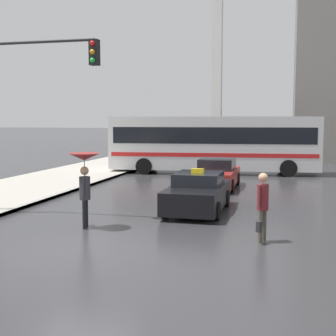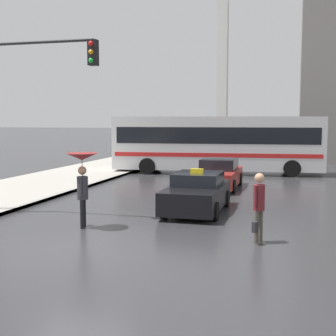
% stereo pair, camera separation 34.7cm
% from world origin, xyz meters
% --- Properties ---
extents(ground_plane, '(300.00, 300.00, 0.00)m').
position_xyz_m(ground_plane, '(0.00, 0.00, 0.00)').
color(ground_plane, '#2D2D30').
extents(taxi, '(1.91, 4.03, 1.51)m').
position_xyz_m(taxi, '(1.88, 5.62, 0.64)').
color(taxi, black).
rests_on(taxi, ground_plane).
extents(sedan_red, '(1.91, 4.14, 1.36)m').
position_xyz_m(sedan_red, '(1.70, 11.40, 0.63)').
color(sedan_red, maroon).
rests_on(sedan_red, ground_plane).
extents(city_bus, '(12.40, 3.75, 3.37)m').
position_xyz_m(city_bus, '(0.62, 17.30, 1.87)').
color(city_bus, silver).
rests_on(city_bus, ground_plane).
extents(pedestrian_with_umbrella, '(0.93, 0.93, 2.23)m').
position_xyz_m(pedestrian_with_umbrella, '(-0.88, 2.28, 1.71)').
color(pedestrian_with_umbrella, black).
rests_on(pedestrian_with_umbrella, ground_plane).
extents(pedestrian_man, '(0.40, 0.59, 1.84)m').
position_xyz_m(pedestrian_man, '(4.29, 1.96, 1.07)').
color(pedestrian_man, '#4C473D').
rests_on(pedestrian_man, ground_plane).
extents(traffic_light, '(4.19, 0.38, 6.01)m').
position_xyz_m(traffic_light, '(-3.43, 3.61, 4.20)').
color(traffic_light, black).
rests_on(traffic_light, ground_plane).
extents(monument_cross, '(9.22, 0.90, 20.97)m').
position_xyz_m(monument_cross, '(-1.44, 32.42, 11.89)').
color(monument_cross, white).
rests_on(monument_cross, ground_plane).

